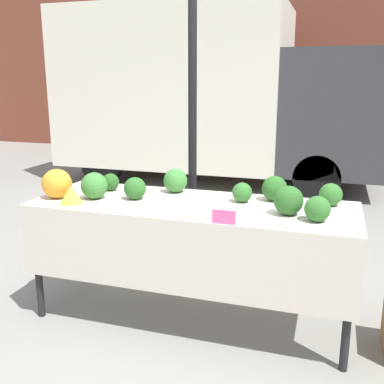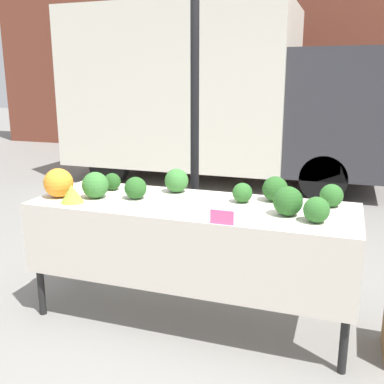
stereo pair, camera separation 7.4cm
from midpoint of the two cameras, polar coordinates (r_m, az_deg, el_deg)
The scene contains 17 objects.
ground_plane at distance 3.37m, azimuth 0.65°, elevation -15.43°, with size 40.00×40.00×0.00m, color gray.
building_facade at distance 10.65m, azimuth 14.76°, elevation 17.26°, with size 16.00×0.60×4.68m.
tent_pole at distance 3.68m, azimuth 0.94°, elevation 9.69°, with size 0.07×0.07×2.76m.
parked_truck at distance 7.51m, azimuth 3.11°, elevation 12.38°, with size 5.05×2.03×2.78m.
market_table at distance 3.02m, azimuth 0.30°, elevation -3.71°, with size 2.19×0.78×0.84m.
orange_cauliflower at distance 3.31m, azimuth -15.99°, elevation 1.11°, with size 0.21×0.21×0.21m.
romanesco_head at distance 3.15m, azimuth -14.36°, elevation -0.22°, with size 0.16×0.16×0.12m.
broccoli_head_0 at distance 2.82m, azimuth 12.82°, elevation -1.14°, with size 0.18×0.18×0.18m.
broccoli_head_1 at distance 3.45m, azimuth -9.50°, elevation 1.31°, with size 0.13×0.13×0.13m.
broccoli_head_2 at distance 3.17m, azimuth -6.52°, elevation 0.51°, with size 0.16×0.16×0.16m.
broccoli_head_3 at distance 2.73m, azimuth 16.28°, elevation -2.19°, with size 0.15×0.15×0.15m.
broccoli_head_4 at distance 3.14m, azimuth 11.17°, elevation 0.38°, with size 0.17×0.17×0.17m.
broccoli_head_5 at distance 3.33m, azimuth -1.34°, elevation 1.46°, with size 0.18×0.18×0.18m.
broccoli_head_6 at distance 3.23m, azimuth -11.54°, elevation 0.86°, with size 0.19×0.19×0.19m.
broccoli_head_7 at distance 3.10m, azimuth 17.96°, elevation -0.43°, with size 0.15×0.15×0.15m.
broccoli_head_8 at distance 3.08m, azimuth 7.10°, elevation -0.09°, with size 0.14×0.14×0.14m.
price_sign at distance 2.60m, azimuth 4.63°, elevation -3.23°, with size 0.14×0.01×0.09m.
Camera 2 is at (0.96, -2.77, 1.66)m, focal length 42.00 mm.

